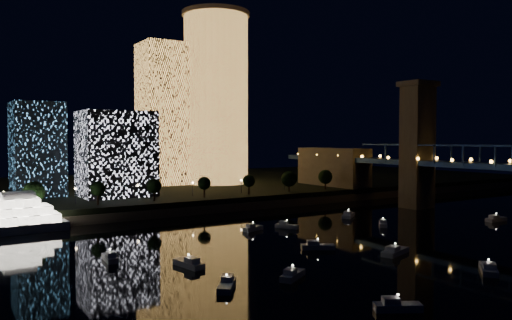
# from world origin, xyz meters

# --- Properties ---
(ground) EXTENTS (520.00, 520.00, 0.00)m
(ground) POSITION_xyz_m (0.00, 0.00, 0.00)
(ground) COLOR black
(ground) RESTS_ON ground
(far_bank) EXTENTS (420.00, 160.00, 5.00)m
(far_bank) POSITION_xyz_m (0.00, 160.00, 2.50)
(far_bank) COLOR black
(far_bank) RESTS_ON ground
(seawall) EXTENTS (420.00, 6.00, 3.00)m
(seawall) POSITION_xyz_m (0.00, 82.00, 1.50)
(seawall) COLOR #6B5E4C
(seawall) RESTS_ON ground
(tower_cylindrical) EXTENTS (34.00, 34.00, 85.83)m
(tower_cylindrical) POSITION_xyz_m (23.53, 141.70, 48.04)
(tower_cylindrical) COLOR #F2A94D
(tower_cylindrical) RESTS_ON far_bank
(tower_rectangular) EXTENTS (21.73, 21.73, 69.13)m
(tower_rectangular) POSITION_xyz_m (-1.53, 149.96, 39.57)
(tower_rectangular) COLOR #F2A94D
(tower_rectangular) RESTS_ON far_bank
(midrise_blocks) EXTENTS (106.10, 41.16, 36.60)m
(midrise_blocks) POSITION_xyz_m (-69.22, 118.23, 20.48)
(midrise_blocks) COLOR white
(midrise_blocks) RESTS_ON far_bank
(motorboats) EXTENTS (129.51, 82.22, 2.78)m
(motorboats) POSITION_xyz_m (-7.87, 9.65, 0.81)
(motorboats) COLOR silver
(motorboats) RESTS_ON ground
(esplanade_trees) EXTENTS (166.66, 6.92, 8.96)m
(esplanade_trees) POSITION_xyz_m (-32.31, 88.00, 10.47)
(esplanade_trees) COLOR black
(esplanade_trees) RESTS_ON far_bank
(street_lamps) EXTENTS (132.70, 0.70, 5.65)m
(street_lamps) POSITION_xyz_m (-34.00, 94.00, 9.02)
(street_lamps) COLOR black
(street_lamps) RESTS_ON far_bank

